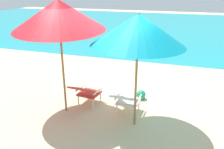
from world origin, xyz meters
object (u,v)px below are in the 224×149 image
Objects in this scene: beach_umbrella_left at (59,15)px; beach_umbrella_right at (138,30)px; lounge_chair_left at (86,92)px; swim_buoy at (157,39)px; beach_ball at (141,95)px; lounge_chair_right at (126,100)px.

beach_umbrella_right is (1.77, -0.09, -0.22)m from beach_umbrella_left.
swim_buoy is at bearing 84.81° from lounge_chair_left.
beach_umbrella_left reaches higher than beach_ball.
swim_buoy is 8.28m from lounge_chair_right.
beach_ball is at bearing 35.96° from beach_umbrella_left.
beach_umbrella_left is (-1.49, -0.24, 1.96)m from lounge_chair_right.
lounge_chair_left reaches higher than beach_ball.
lounge_chair_right is 1.79m from beach_umbrella_right.
beach_umbrella_right is at bearing -49.15° from lounge_chair_right.
beach_umbrella_right reaches higher than beach_ball.
beach_ball is (1.67, 1.21, -2.23)m from beach_umbrella_left.
beach_ball is (-0.11, 1.30, -2.01)m from beach_umbrella_right.
beach_ball is at bearing -85.74° from swim_buoy.
beach_ball is at bearing 94.70° from beach_umbrella_right.
swim_buoy is at bearing 94.33° from beach_umbrella_right.
beach_umbrella_right is at bearing -18.76° from lounge_chair_left.
swim_buoy is 6.21× the size of beach_ball.
lounge_chair_right is at bearing -7.21° from lounge_chair_left.
beach_umbrella_left is (-0.38, -0.38, 1.96)m from lounge_chair_left.
lounge_chair_right is at bearing -87.48° from swim_buoy.
lounge_chair_left is at bearing 172.79° from lounge_chair_right.
swim_buoy is 7.33m from beach_ball.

